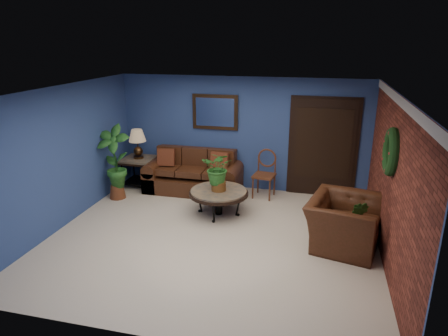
% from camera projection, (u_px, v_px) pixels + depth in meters
% --- Properties ---
extents(floor, '(5.50, 5.50, 0.00)m').
position_uv_depth(floor, '(213.00, 237.00, 6.87)').
color(floor, beige).
rests_on(floor, ground).
extents(wall_back, '(5.50, 0.04, 2.50)m').
position_uv_depth(wall_back, '(242.00, 134.00, 8.79)').
color(wall_back, navy).
rests_on(wall_back, ground).
extents(wall_left, '(0.04, 5.00, 2.50)m').
position_uv_depth(wall_left, '(63.00, 157.00, 7.10)').
color(wall_left, navy).
rests_on(wall_left, ground).
extents(wall_right_brick, '(0.04, 5.00, 2.50)m').
position_uv_depth(wall_right_brick, '(392.00, 182.00, 5.86)').
color(wall_right_brick, maroon).
rests_on(wall_right_brick, ground).
extents(ceiling, '(5.50, 5.00, 0.02)m').
position_uv_depth(ceiling, '(211.00, 91.00, 6.09)').
color(ceiling, white).
rests_on(ceiling, wall_back).
extents(crown_molding, '(0.03, 5.00, 0.14)m').
position_uv_depth(crown_molding, '(401.00, 102.00, 5.50)').
color(crown_molding, white).
rests_on(crown_molding, wall_right_brick).
extents(wall_mirror, '(1.02, 0.06, 0.77)m').
position_uv_depth(wall_mirror, '(215.00, 112.00, 8.74)').
color(wall_mirror, '#472C17').
rests_on(wall_mirror, wall_back).
extents(closet_door, '(1.44, 0.06, 2.18)m').
position_uv_depth(closet_door, '(323.00, 148.00, 8.43)').
color(closet_door, black).
rests_on(closet_door, wall_back).
extents(wreath, '(0.16, 0.72, 0.72)m').
position_uv_depth(wreath, '(391.00, 152.00, 5.78)').
color(wreath, black).
rests_on(wreath, wall_right_brick).
extents(sofa, '(2.10, 0.91, 0.94)m').
position_uv_depth(sofa, '(194.00, 177.00, 8.92)').
color(sofa, '#462014').
rests_on(sofa, ground).
extents(coffee_table, '(1.14, 1.14, 0.49)m').
position_uv_depth(coffee_table, '(219.00, 193.00, 7.66)').
color(coffee_table, '#4A4641').
rests_on(coffee_table, ground).
extents(end_table, '(0.73, 0.73, 0.67)m').
position_uv_depth(end_table, '(139.00, 164.00, 9.12)').
color(end_table, '#4A4641').
rests_on(end_table, ground).
extents(table_lamp, '(0.38, 0.38, 0.64)m').
position_uv_depth(table_lamp, '(137.00, 140.00, 8.94)').
color(table_lamp, '#472C17').
rests_on(table_lamp, end_table).
extents(side_chair, '(0.49, 0.49, 1.02)m').
position_uv_depth(side_chair, '(265.00, 170.00, 8.52)').
color(side_chair, '#5F2E1B').
rests_on(side_chair, ground).
extents(armchair, '(1.34, 1.46, 0.81)m').
position_uv_depth(armchair, '(344.00, 222.00, 6.51)').
color(armchair, '#462014').
rests_on(armchair, ground).
extents(coffee_plant, '(0.63, 0.56, 0.78)m').
position_uv_depth(coffee_plant, '(219.00, 169.00, 7.51)').
color(coffee_plant, brown).
rests_on(coffee_plant, coffee_table).
extents(floor_plant, '(0.40, 0.35, 0.77)m').
position_uv_depth(floor_plant, '(356.00, 221.00, 6.57)').
color(floor_plant, brown).
rests_on(floor_plant, ground).
extents(tall_plant, '(0.72, 0.51, 1.58)m').
position_uv_depth(tall_plant, '(115.00, 159.00, 8.30)').
color(tall_plant, brown).
rests_on(tall_plant, ground).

